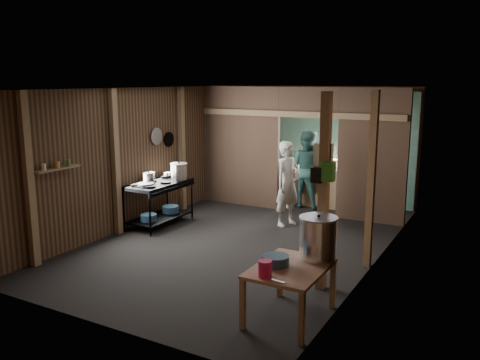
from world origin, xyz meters
The scene contains 43 objects.
floor centered at (0.00, 0.00, 0.00)m, with size 4.50×7.00×0.00m, color black.
ceiling centered at (0.00, 0.00, 2.60)m, with size 4.50×7.00×0.00m, color black.
wall_back centered at (0.00, 3.50, 1.30)m, with size 4.50×0.00×2.60m, color brown.
wall_front centered at (0.00, -3.50, 1.30)m, with size 4.50×0.00×2.60m, color brown.
wall_left centered at (-2.25, 0.00, 1.30)m, with size 0.00×7.00×2.60m, color brown.
wall_right centered at (2.25, 0.00, 1.30)m, with size 0.00×7.00×2.60m, color brown.
partition_left centered at (-1.32, 2.20, 1.30)m, with size 1.85×0.10×2.60m, color brown.
partition_right centered at (1.57, 2.20, 1.30)m, with size 1.35×0.10×2.60m, color brown.
partition_header centered at (0.25, 2.20, 2.30)m, with size 1.30×0.10×0.60m, color brown.
turquoise_panel centered at (0.00, 3.44, 1.25)m, with size 4.40×0.06×2.50m, color #5CA5A2.
back_counter centered at (0.30, 2.95, 0.42)m, with size 1.20×0.50×0.85m, color #9A7E58.
wall_clock centered at (0.25, 3.40, 1.90)m, with size 0.20×0.20×0.03m, color silver.
post_left_a centered at (-2.18, -2.60, 1.30)m, with size 0.10×0.12×2.60m, color #9A7E58.
post_left_b centered at (-2.18, -0.80, 1.30)m, with size 0.10×0.12×2.60m, color #9A7E58.
post_left_c centered at (-2.18, 1.20, 1.30)m, with size 0.10×0.12×2.60m, color #9A7E58.
post_right centered at (2.18, -0.20, 1.30)m, with size 0.10×0.12×2.60m, color #9A7E58.
post_free centered at (1.85, -1.30, 1.30)m, with size 0.12×0.12×2.60m, color #9A7E58.
cross_beam centered at (0.00, 2.15, 2.05)m, with size 4.40×0.12×0.12m, color #9A7E58.
pan_lid_big centered at (-2.21, 0.40, 1.65)m, with size 0.34×0.34×0.03m, color gray.
pan_lid_small centered at (-2.21, 0.80, 1.55)m, with size 0.30×0.30×0.03m, color black.
wall_shelf centered at (-2.15, -2.10, 1.40)m, with size 0.14×0.80×0.03m, color #9A7E58.
jar_white centered at (-2.15, -2.35, 1.47)m, with size 0.07×0.07×0.10m, color silver.
jar_yellow centered at (-2.15, -2.10, 1.47)m, with size 0.08×0.08×0.10m, color #BE7F38.
jar_green centered at (-2.15, -1.88, 1.47)m, with size 0.06×0.06×0.10m, color #318B28.
bag_white centered at (1.80, -1.22, 1.78)m, with size 0.22×0.15×0.32m, color silver.
bag_green centered at (1.92, -1.36, 1.60)m, with size 0.16×0.12×0.24m, color #318B28.
bag_black centered at (1.78, -1.38, 1.55)m, with size 0.14×0.10×0.20m, color black.
gas_range centered at (-1.88, 0.00, 0.42)m, with size 0.73×1.42×0.84m, color black, non-canonical shape.
prep_table centered at (1.83, -2.30, 0.32)m, with size 0.78×1.07×0.63m, color tan, non-canonical shape.
stove_pot_large centered at (-1.71, 0.43, 0.99)m, with size 0.33×0.33×0.34m, color silver, non-canonical shape.
stove_pot_med centered at (-2.05, -0.07, 0.92)m, with size 0.23×0.23×0.21m, color silver, non-canonical shape.
stove_saucepan centered at (-2.05, 0.52, 0.88)m, with size 0.14×0.14×0.09m, color silver.
frying_pan centered at (-1.88, -0.37, 0.86)m, with size 0.30×0.52×0.07m, color gray, non-canonical shape.
blue_tub_front centered at (-1.88, -0.32, 0.22)m, with size 0.30×0.30×0.12m, color navy.
blue_tub_back centered at (-1.88, 0.36, 0.23)m, with size 0.33×0.33×0.13m, color navy.
stock_pot centered at (2.00, -1.88, 0.88)m, with size 0.46×0.46×0.53m, color silver, non-canonical shape.
wash_basin centered at (1.66, -2.34, 0.69)m, with size 0.31×0.31×0.12m, color navy.
pink_bucket centered at (1.70, -2.70, 0.73)m, with size 0.15×0.15×0.18m, color #D3164F.
knife centered at (1.82, -2.75, 0.64)m, with size 0.30×0.04×0.01m, color silver.
yellow_tub centered at (0.47, 2.95, 0.95)m, with size 0.36×0.36×0.20m, color #BE7F38.
red_cup centered at (-0.05, 2.95, 0.92)m, with size 0.12×0.12×0.14m, color maroon.
cook centered at (0.26, 1.19, 0.81)m, with size 0.59×0.39×1.62m, color silver.
worker_back centered at (0.05, 2.66, 0.84)m, with size 0.82×0.64×1.69m, color #376660.
Camera 1 is at (3.95, -7.30, 2.74)m, focal length 37.27 mm.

